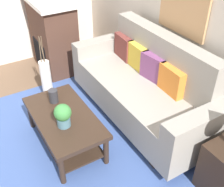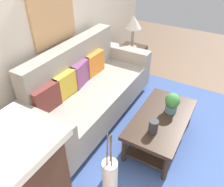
{
  "view_description": "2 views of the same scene",
  "coord_description": "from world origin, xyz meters",
  "px_view_note": "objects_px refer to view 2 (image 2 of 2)",
  "views": [
    {
      "loc": [
        2.17,
        -0.3,
        2.39
      ],
      "look_at": [
        -0.02,
        1.01,
        0.57
      ],
      "focal_mm": 44.81,
      "sensor_mm": 36.0,
      "label": 1
    },
    {
      "loc": [
        -2.17,
        -0.04,
        2.22
      ],
      "look_at": [
        -0.22,
        1.08,
        0.62
      ],
      "focal_mm": 35.83,
      "sensor_mm": 36.0,
      "label": 2
    }
  ],
  "objects_px": {
    "throw_pillow_orange": "(94,63)",
    "table_lamp": "(133,23)",
    "tabletop_vase": "(153,127)",
    "throw_pillow_mustard": "(65,85)",
    "coffee_table": "(161,124)",
    "potted_plant_tabletop": "(172,102)",
    "throw_pillow_maroon": "(46,98)",
    "side_table": "(131,61)",
    "floor_vase": "(110,183)",
    "framed_painting": "(53,14)",
    "couch": "(89,91)",
    "throw_pillow_plum": "(81,73)"
  },
  "relations": [
    {
      "from": "throw_pillow_orange",
      "to": "table_lamp",
      "type": "distance_m",
      "value": 1.09
    },
    {
      "from": "tabletop_vase",
      "to": "throw_pillow_mustard",
      "type": "bearing_deg",
      "value": 91.29
    },
    {
      "from": "coffee_table",
      "to": "potted_plant_tabletop",
      "type": "xyz_separation_m",
      "value": [
        0.15,
        -0.06,
        0.26
      ]
    },
    {
      "from": "potted_plant_tabletop",
      "to": "throw_pillow_maroon",
      "type": "bearing_deg",
      "value": 122.51
    },
    {
      "from": "side_table",
      "to": "table_lamp",
      "type": "relative_size",
      "value": 0.98
    },
    {
      "from": "throw_pillow_maroon",
      "to": "tabletop_vase",
      "type": "xyz_separation_m",
      "value": [
        0.36,
        -1.19,
        -0.17
      ]
    },
    {
      "from": "tabletop_vase",
      "to": "side_table",
      "type": "height_order",
      "value": "tabletop_vase"
    },
    {
      "from": "potted_plant_tabletop",
      "to": "coffee_table",
      "type": "bearing_deg",
      "value": 159.77
    },
    {
      "from": "tabletop_vase",
      "to": "floor_vase",
      "type": "xyz_separation_m",
      "value": [
        -0.7,
        0.14,
        -0.22
      ]
    },
    {
      "from": "throw_pillow_mustard",
      "to": "framed_painting",
      "type": "relative_size",
      "value": 0.48
    },
    {
      "from": "tabletop_vase",
      "to": "couch",
      "type": "bearing_deg",
      "value": 74.07
    },
    {
      "from": "potted_plant_tabletop",
      "to": "table_lamp",
      "type": "xyz_separation_m",
      "value": [
        1.24,
        1.13,
        0.42
      ]
    },
    {
      "from": "throw_pillow_maroon",
      "to": "throw_pillow_plum",
      "type": "bearing_deg",
      "value": 0.0
    },
    {
      "from": "tabletop_vase",
      "to": "side_table",
      "type": "relative_size",
      "value": 0.29
    },
    {
      "from": "couch",
      "to": "throw_pillow_mustard",
      "type": "relative_size",
      "value": 5.96
    },
    {
      "from": "side_table",
      "to": "table_lamp",
      "type": "xyz_separation_m",
      "value": [
        0.0,
        0.0,
        0.71
      ]
    },
    {
      "from": "throw_pillow_maroon",
      "to": "framed_painting",
      "type": "xyz_separation_m",
      "value": [
        0.66,
        0.34,
        0.74
      ]
    },
    {
      "from": "throw_pillow_mustard",
      "to": "throw_pillow_orange",
      "type": "xyz_separation_m",
      "value": [
        0.66,
        0.0,
        0.0
      ]
    },
    {
      "from": "throw_pillow_mustard",
      "to": "throw_pillow_plum",
      "type": "xyz_separation_m",
      "value": [
        0.33,
        0.0,
        0.0
      ]
    },
    {
      "from": "throw_pillow_plum",
      "to": "framed_painting",
      "type": "relative_size",
      "value": 0.48
    },
    {
      "from": "throw_pillow_mustard",
      "to": "throw_pillow_orange",
      "type": "height_order",
      "value": "same"
    },
    {
      "from": "framed_painting",
      "to": "floor_vase",
      "type": "bearing_deg",
      "value": -125.81
    },
    {
      "from": "potted_plant_tabletop",
      "to": "side_table",
      "type": "distance_m",
      "value": 1.7
    },
    {
      "from": "throw_pillow_mustard",
      "to": "table_lamp",
      "type": "distance_m",
      "value": 1.74
    },
    {
      "from": "table_lamp",
      "to": "floor_vase",
      "type": "distance_m",
      "value": 2.65
    },
    {
      "from": "tabletop_vase",
      "to": "coffee_table",
      "type": "bearing_deg",
      "value": -1.07
    },
    {
      "from": "coffee_table",
      "to": "table_lamp",
      "type": "bearing_deg",
      "value": 37.8
    },
    {
      "from": "throw_pillow_orange",
      "to": "potted_plant_tabletop",
      "type": "height_order",
      "value": "throw_pillow_orange"
    },
    {
      "from": "side_table",
      "to": "floor_vase",
      "type": "relative_size",
      "value": 0.96
    },
    {
      "from": "table_lamp",
      "to": "side_table",
      "type": "bearing_deg",
      "value": 180.0
    },
    {
      "from": "table_lamp",
      "to": "couch",
      "type": "bearing_deg",
      "value": -179.86
    },
    {
      "from": "tabletop_vase",
      "to": "side_table",
      "type": "bearing_deg",
      "value": 32.56
    },
    {
      "from": "throw_pillow_mustard",
      "to": "throw_pillow_maroon",
      "type": "bearing_deg",
      "value": 180.0
    },
    {
      "from": "potted_plant_tabletop",
      "to": "table_lamp",
      "type": "distance_m",
      "value": 1.73
    },
    {
      "from": "tabletop_vase",
      "to": "framed_painting",
      "type": "distance_m",
      "value": 1.81
    },
    {
      "from": "throw_pillow_orange",
      "to": "coffee_table",
      "type": "distance_m",
      "value": 1.3
    },
    {
      "from": "throw_pillow_mustard",
      "to": "throw_pillow_orange",
      "type": "relative_size",
      "value": 1.0
    },
    {
      "from": "throw_pillow_plum",
      "to": "tabletop_vase",
      "type": "xyz_separation_m",
      "value": [
        -0.3,
        -1.19,
        -0.17
      ]
    },
    {
      "from": "throw_pillow_maroon",
      "to": "potted_plant_tabletop",
      "type": "height_order",
      "value": "throw_pillow_maroon"
    },
    {
      "from": "throw_pillow_maroon",
      "to": "table_lamp",
      "type": "relative_size",
      "value": 0.63
    },
    {
      "from": "throw_pillow_maroon",
      "to": "tabletop_vase",
      "type": "bearing_deg",
      "value": -73.28
    },
    {
      "from": "couch",
      "to": "throw_pillow_mustard",
      "type": "xyz_separation_m",
      "value": [
        -0.33,
        0.13,
        0.25
      ]
    },
    {
      "from": "throw_pillow_mustard",
      "to": "framed_painting",
      "type": "xyz_separation_m",
      "value": [
        0.33,
        0.34,
        0.74
      ]
    },
    {
      "from": "throw_pillow_mustard",
      "to": "floor_vase",
      "type": "bearing_deg",
      "value": -122.63
    },
    {
      "from": "side_table",
      "to": "table_lamp",
      "type": "bearing_deg",
      "value": 0.0
    },
    {
      "from": "throw_pillow_maroon",
      "to": "throw_pillow_orange",
      "type": "xyz_separation_m",
      "value": [
        1.0,
        0.0,
        0.0
      ]
    },
    {
      "from": "couch",
      "to": "table_lamp",
      "type": "distance_m",
      "value": 1.48
    },
    {
      "from": "throw_pillow_maroon",
      "to": "throw_pillow_mustard",
      "type": "relative_size",
      "value": 1.0
    },
    {
      "from": "coffee_table",
      "to": "side_table",
      "type": "height_order",
      "value": "side_table"
    },
    {
      "from": "throw_pillow_maroon",
      "to": "side_table",
      "type": "xyz_separation_m",
      "value": [
        2.04,
        -0.12,
        -0.4
      ]
    }
  ]
}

